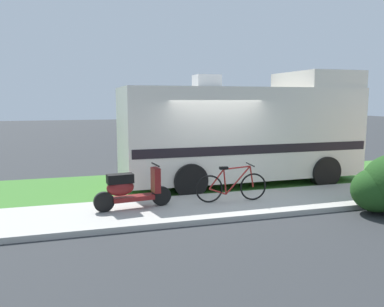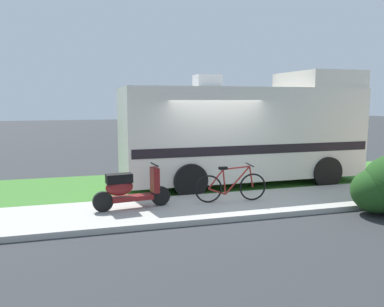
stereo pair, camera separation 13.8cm
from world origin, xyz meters
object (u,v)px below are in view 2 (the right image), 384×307
scooter (129,189)px  bicycle (231,186)px  pickup_truck_near (202,137)px  motorhome_rv (244,131)px

scooter → bicycle: bearing=-1.0°
scooter → pickup_truck_near: pickup_truck_near is taller
motorhome_rv → scooter: size_ratio=4.03×
scooter → bicycle: scooter is taller
motorhome_rv → pickup_truck_near: (0.10, 4.47, -0.61)m
scooter → bicycle: 2.37m
motorhome_rv → scooter: (-3.67, -2.25, -1.02)m
motorhome_rv → bicycle: size_ratio=4.03×
scooter → pickup_truck_near: bearing=60.7°
scooter → bicycle: (2.37, -0.04, -0.08)m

